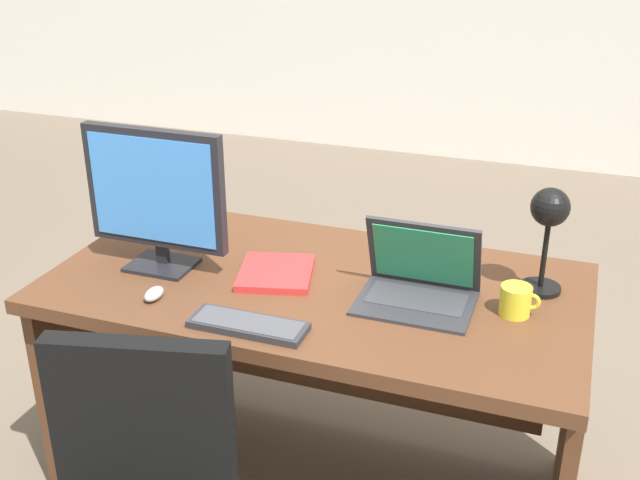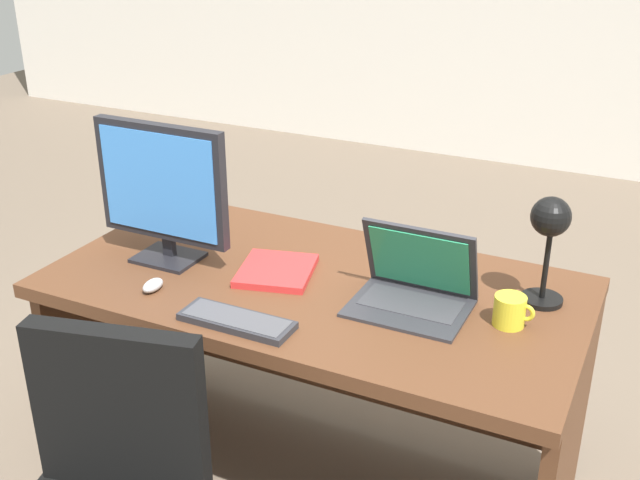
% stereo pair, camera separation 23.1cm
% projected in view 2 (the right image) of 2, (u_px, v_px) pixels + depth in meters
% --- Properties ---
extents(ground, '(12.00, 12.00, 0.00)m').
position_uv_depth(ground, '(447.00, 293.00, 3.87)').
color(ground, '#6B5B4C').
extents(desk, '(1.61, 0.83, 0.76)m').
position_uv_depth(desk, '(320.00, 333.00, 2.45)').
color(desk, '#56331E').
rests_on(desk, ground).
extents(monitor, '(0.45, 0.16, 0.45)m').
position_uv_depth(monitor, '(162.00, 187.00, 2.37)').
color(monitor, black).
rests_on(monitor, desk).
extents(laptop, '(0.33, 0.26, 0.24)m').
position_uv_depth(laptop, '(415.00, 280.00, 2.18)').
color(laptop, '#2D2D33').
rests_on(laptop, desk).
extents(keyboard, '(0.32, 0.11, 0.02)m').
position_uv_depth(keyboard, '(237.00, 321.00, 2.09)').
color(keyboard, '#2D2D33').
rests_on(keyboard, desk).
extents(mouse, '(0.04, 0.08, 0.03)m').
position_uv_depth(mouse, '(153.00, 285.00, 2.27)').
color(mouse, '#B7BABF').
rests_on(mouse, desk).
extents(desk_lamp, '(0.12, 0.14, 0.33)m').
position_uv_depth(desk_lamp, '(549.00, 230.00, 2.10)').
color(desk_lamp, black).
rests_on(desk_lamp, desk).
extents(book, '(0.27, 0.29, 0.02)m').
position_uv_depth(book, '(276.00, 271.00, 2.37)').
color(book, red).
rests_on(book, desk).
extents(coffee_mug, '(0.11, 0.09, 0.09)m').
position_uv_depth(coffee_mug, '(510.00, 311.00, 2.08)').
color(coffee_mug, yellow).
rests_on(coffee_mug, desk).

